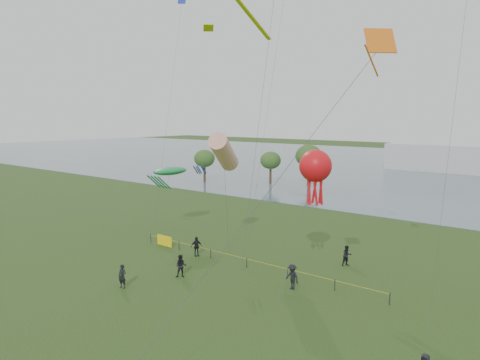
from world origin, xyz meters
The scene contains 13 objects.
ground_plane centered at (0.00, 0.00, 0.00)m, with size 400.00×400.00×0.00m, color #1D3510.
pavilion_left centered at (-12.00, 95.00, 3.00)m, with size 22.00×8.00×6.00m, color silver.
trees centered at (-29.38, 54.22, 4.80)m, with size 21.99×12.32×7.31m.
fence centered at (-9.19, 14.59, 0.55)m, with size 24.07×0.07×1.05m.
spectator_a centered at (-5.55, 9.62, 0.88)m, with size 0.86×0.67×1.77m, color black.
spectator_b centered at (2.41, 12.94, 0.91)m, with size 1.18×0.68×1.82m, color black.
spectator_c centered at (-8.53, 14.30, 0.87)m, with size 1.02×0.43×1.75m, color black.
spectator_f centered at (-7.17, 5.38, 0.87)m, with size 0.63×0.41×1.73m, color black.
spectator_g centered at (3.02, 20.28, 0.86)m, with size 0.83×0.65×1.72m, color black.
kite_windsock centered at (-7.44, 16.80, 9.11)m, with size 4.18×5.00×10.97m.
kite_creature centered at (-16.73, 18.77, 6.55)m, with size 3.14×7.18×6.99m.
kite_octopus centered at (2.38, 15.92, 8.59)m, with size 2.44×6.76×9.87m.
kite_delta centered at (10.36, 6.67, 14.92)m, with size 7.05×13.15×16.43m.
Camera 1 is at (19.90, -14.25, 12.30)m, focal length 35.00 mm.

